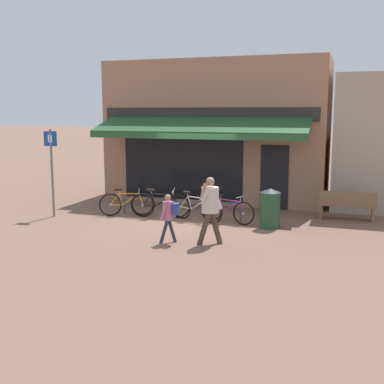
{
  "coord_description": "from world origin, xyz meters",
  "views": [
    {
      "loc": [
        4.67,
        -12.85,
        3.15
      ],
      "look_at": [
        0.6,
        -0.94,
        1.05
      ],
      "focal_mm": 45.0,
      "sensor_mm": 36.0,
      "label": 1
    }
  ],
  "objects_px": {
    "bicycle_silver": "(196,208)",
    "litter_bin": "(270,208)",
    "pedestrian_adult": "(210,204)",
    "pedestrian_child": "(169,213)",
    "park_bench": "(347,205)",
    "parking_sign": "(52,164)",
    "bicycle_purple": "(227,210)",
    "bicycle_orange": "(126,204)",
    "bicycle_black": "(160,205)"
  },
  "relations": [
    {
      "from": "bicycle_orange",
      "to": "parking_sign",
      "type": "distance_m",
      "value": 2.53
    },
    {
      "from": "bicycle_orange",
      "to": "pedestrian_child",
      "type": "xyz_separation_m",
      "value": [
        2.4,
        -2.5,
        0.38
      ]
    },
    {
      "from": "bicycle_orange",
      "to": "park_bench",
      "type": "relative_size",
      "value": 0.97
    },
    {
      "from": "bicycle_black",
      "to": "pedestrian_child",
      "type": "bearing_deg",
      "value": -75.29
    },
    {
      "from": "bicycle_orange",
      "to": "pedestrian_child",
      "type": "relative_size",
      "value": 1.3
    },
    {
      "from": "bicycle_silver",
      "to": "pedestrian_child",
      "type": "distance_m",
      "value": 2.46
    },
    {
      "from": "bicycle_silver",
      "to": "pedestrian_child",
      "type": "xyz_separation_m",
      "value": [
        0.14,
        -2.43,
        0.36
      ]
    },
    {
      "from": "bicycle_silver",
      "to": "bicycle_purple",
      "type": "distance_m",
      "value": 0.93
    },
    {
      "from": "pedestrian_adult",
      "to": "parking_sign",
      "type": "bearing_deg",
      "value": -14.93
    },
    {
      "from": "bicycle_silver",
      "to": "pedestrian_adult",
      "type": "distance_m",
      "value": 2.57
    },
    {
      "from": "pedestrian_child",
      "to": "bicycle_orange",
      "type": "bearing_deg",
      "value": -55.91
    },
    {
      "from": "pedestrian_adult",
      "to": "litter_bin",
      "type": "height_order",
      "value": "pedestrian_adult"
    },
    {
      "from": "pedestrian_adult",
      "to": "pedestrian_child",
      "type": "bearing_deg",
      "value": 11.28
    },
    {
      "from": "bicycle_orange",
      "to": "pedestrian_child",
      "type": "distance_m",
      "value": 3.49
    },
    {
      "from": "bicycle_purple",
      "to": "parking_sign",
      "type": "xyz_separation_m",
      "value": [
        -5.22,
        -0.89,
        1.24
      ]
    },
    {
      "from": "litter_bin",
      "to": "pedestrian_child",
      "type": "bearing_deg",
      "value": -131.36
    },
    {
      "from": "park_bench",
      "to": "bicycle_silver",
      "type": "bearing_deg",
      "value": -160.78
    },
    {
      "from": "pedestrian_adult",
      "to": "pedestrian_child",
      "type": "height_order",
      "value": "pedestrian_adult"
    },
    {
      "from": "bicycle_black",
      "to": "litter_bin",
      "type": "distance_m",
      "value": 3.36
    },
    {
      "from": "bicycle_silver",
      "to": "park_bench",
      "type": "xyz_separation_m",
      "value": [
        4.17,
        1.56,
        0.07
      ]
    },
    {
      "from": "bicycle_black",
      "to": "bicycle_purple",
      "type": "xyz_separation_m",
      "value": [
        2.09,
        -0.0,
        -0.03
      ]
    },
    {
      "from": "bicycle_black",
      "to": "litter_bin",
      "type": "relative_size",
      "value": 1.64
    },
    {
      "from": "bicycle_silver",
      "to": "pedestrian_adult",
      "type": "height_order",
      "value": "pedestrian_adult"
    },
    {
      "from": "pedestrian_adult",
      "to": "bicycle_black",
      "type": "bearing_deg",
      "value": -45.74
    },
    {
      "from": "pedestrian_child",
      "to": "park_bench",
      "type": "relative_size",
      "value": 0.75
    },
    {
      "from": "bicycle_black",
      "to": "bicycle_purple",
      "type": "bearing_deg",
      "value": -12.59
    },
    {
      "from": "bicycle_purple",
      "to": "litter_bin",
      "type": "distance_m",
      "value": 1.29
    },
    {
      "from": "bicycle_black",
      "to": "park_bench",
      "type": "height_order",
      "value": "bicycle_black"
    },
    {
      "from": "pedestrian_adult",
      "to": "parking_sign",
      "type": "xyz_separation_m",
      "value": [
        -5.41,
        1.45,
        0.62
      ]
    },
    {
      "from": "bicycle_silver",
      "to": "litter_bin",
      "type": "height_order",
      "value": "litter_bin"
    },
    {
      "from": "pedestrian_adult",
      "to": "parking_sign",
      "type": "relative_size",
      "value": 0.62
    },
    {
      "from": "litter_bin",
      "to": "park_bench",
      "type": "bearing_deg",
      "value": 39.96
    },
    {
      "from": "pedestrian_child",
      "to": "park_bench",
      "type": "height_order",
      "value": "pedestrian_child"
    },
    {
      "from": "bicycle_orange",
      "to": "park_bench",
      "type": "xyz_separation_m",
      "value": [
        6.43,
        1.48,
        0.09
      ]
    },
    {
      "from": "litter_bin",
      "to": "bicycle_black",
      "type": "bearing_deg",
      "value": 176.38
    },
    {
      "from": "bicycle_silver",
      "to": "parking_sign",
      "type": "bearing_deg",
      "value": -152.66
    },
    {
      "from": "bicycle_silver",
      "to": "bicycle_black",
      "type": "bearing_deg",
      "value": -168.33
    },
    {
      "from": "parking_sign",
      "to": "park_bench",
      "type": "xyz_separation_m",
      "value": [
        8.46,
        2.34,
        -1.15
      ]
    },
    {
      "from": "park_bench",
      "to": "bicycle_purple",
      "type": "bearing_deg",
      "value": -157.11
    },
    {
      "from": "bicycle_black",
      "to": "bicycle_purple",
      "type": "relative_size",
      "value": 1.07
    },
    {
      "from": "bicycle_orange",
      "to": "bicycle_black",
      "type": "height_order",
      "value": "bicycle_black"
    },
    {
      "from": "bicycle_silver",
      "to": "parking_sign",
      "type": "relative_size",
      "value": 0.67
    },
    {
      "from": "bicycle_black",
      "to": "bicycle_silver",
      "type": "xyz_separation_m",
      "value": [
        1.17,
        -0.11,
        -0.0
      ]
    },
    {
      "from": "bicycle_purple",
      "to": "pedestrian_adult",
      "type": "height_order",
      "value": "pedestrian_adult"
    },
    {
      "from": "litter_bin",
      "to": "parking_sign",
      "type": "relative_size",
      "value": 0.41
    },
    {
      "from": "pedestrian_child",
      "to": "park_bench",
      "type": "xyz_separation_m",
      "value": [
        4.03,
        3.99,
        -0.28
      ]
    },
    {
      "from": "pedestrian_adult",
      "to": "litter_bin",
      "type": "relative_size",
      "value": 1.5
    },
    {
      "from": "litter_bin",
      "to": "bicycle_silver",
      "type": "bearing_deg",
      "value": 177.29
    },
    {
      "from": "pedestrian_adult",
      "to": "litter_bin",
      "type": "xyz_separation_m",
      "value": [
        1.07,
        2.13,
        -0.44
      ]
    },
    {
      "from": "bicycle_purple",
      "to": "park_bench",
      "type": "relative_size",
      "value": 1.04
    }
  ]
}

